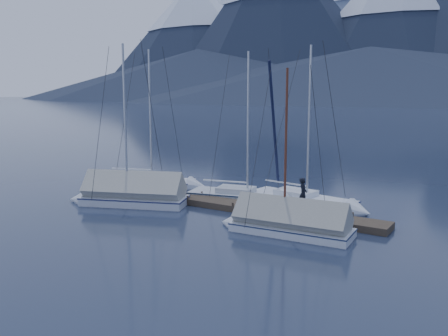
{
  "coord_description": "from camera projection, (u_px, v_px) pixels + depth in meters",
  "views": [
    {
      "loc": [
        13.81,
        -19.55,
        6.34
      ],
      "look_at": [
        0.0,
        2.0,
        2.2
      ],
      "focal_mm": 38.0,
      "sensor_mm": 36.0,
      "label": 1
    }
  ],
  "objects": [
    {
      "name": "ground",
      "position": [
        203.0,
        215.0,
        24.62
      ],
      "size": [
        1000.0,
        1000.0,
        0.0
      ],
      "primitive_type": "plane",
      "color": "#171F33",
      "rests_on": "ground"
    },
    {
      "name": "dock",
      "position": [
        224.0,
        205.0,
        26.26
      ],
      "size": [
        18.0,
        1.5,
        0.54
      ],
      "color": "#382D23",
      "rests_on": "ground"
    },
    {
      "name": "mooring_posts",
      "position": [
        216.0,
        200.0,
        26.49
      ],
      "size": [
        15.12,
        1.52,
        0.35
      ],
      "color": "#382D23",
      "rests_on": "ground"
    },
    {
      "name": "sailboat_open_left",
      "position": [
        159.0,
        184.0,
        31.9
      ],
      "size": [
        7.81,
        4.32,
        9.95
      ],
      "color": "silver",
      "rests_on": "ground"
    },
    {
      "name": "sailboat_open_mid",
      "position": [
        256.0,
        198.0,
        27.66
      ],
      "size": [
        7.4,
        3.62,
        9.43
      ],
      "color": "silver",
      "rests_on": "ground"
    },
    {
      "name": "sailboat_open_right",
      "position": [
        315.0,
        204.0,
        26.37
      ],
      "size": [
        7.55,
        3.33,
        9.69
      ],
      "color": "white",
      "rests_on": "ground"
    },
    {
      "name": "sailboat_covered_near",
      "position": [
        281.0,
        224.0,
        21.48
      ],
      "size": [
        6.41,
        2.71,
        8.16
      ],
      "color": "silver",
      "rests_on": "ground"
    },
    {
      "name": "sailboat_covered_far",
      "position": [
        125.0,
        196.0,
        26.91
      ],
      "size": [
        7.26,
        4.46,
        9.8
      ],
      "color": "silver",
      "rests_on": "ground"
    },
    {
      "name": "person",
      "position": [
        303.0,
        194.0,
        24.07
      ],
      "size": [
        0.54,
        0.69,
        1.68
      ],
      "primitive_type": "imported",
      "rotation": [
        0.0,
        0.0,
        1.81
      ],
      "color": "black",
      "rests_on": "dock"
    }
  ]
}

